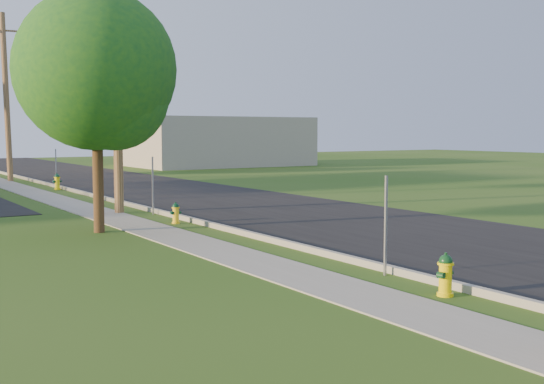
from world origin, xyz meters
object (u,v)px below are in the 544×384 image
object	(u,v)px
utility_pole_mid	(117,71)
hydrant_near	(446,275)
hydrant_far	(57,182)
utility_pole_far	(6,97)
tree_verge	(100,76)
hydrant_mid	(176,213)

from	to	relation	value
utility_pole_mid	hydrant_near	xyz separation A→B (m)	(0.58, -14.65, -4.58)
hydrant_near	hydrant_far	world-z (taller)	hydrant_far
hydrant_near	hydrant_far	bearing A→B (deg)	89.51
utility_pole_mid	hydrant_near	bearing A→B (deg)	-87.74
utility_pole_mid	utility_pole_far	bearing A→B (deg)	90.00
tree_verge	hydrant_near	world-z (taller)	tree_verge
utility_pole_far	hydrant_near	xyz separation A→B (m)	(0.58, -32.65, -4.43)
hydrant_near	hydrant_mid	world-z (taller)	hydrant_near
utility_pole_mid	hydrant_far	bearing A→B (deg)	85.82
hydrant_mid	hydrant_far	distance (m)	14.37
utility_pole_mid	tree_verge	size ratio (longest dim) A/B	1.43
utility_pole_mid	hydrant_mid	world-z (taller)	utility_pole_mid
utility_pole_mid	hydrant_far	world-z (taller)	utility_pole_mid
hydrant_far	hydrant_mid	bearing A→B (deg)	-90.96
utility_pole_far	hydrant_mid	size ratio (longest dim) A/B	14.20
tree_verge	hydrant_mid	size ratio (longest dim) A/B	10.22
utility_pole_far	hydrant_far	world-z (taller)	utility_pole_far
hydrant_far	utility_pole_far	bearing A→B (deg)	96.35
hydrant_near	hydrant_mid	size ratio (longest dim) A/B	1.15
utility_pole_mid	hydrant_far	size ratio (longest dim) A/B	11.98
hydrant_mid	hydrant_far	bearing A→B (deg)	89.04
hydrant_mid	utility_pole_mid	bearing A→B (deg)	98.94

